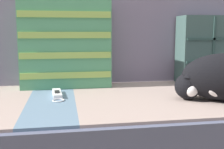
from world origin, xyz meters
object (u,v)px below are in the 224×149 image
object	(u,v)px
throw_pillow_striped	(66,45)
game_remote_near	(57,94)
couch	(117,140)
sleeping_cat	(223,79)
throw_pillow_quilted	(220,50)

from	to	relation	value
throw_pillow_striped	game_remote_near	world-z (taller)	throw_pillow_striped
couch	sleeping_cat	xyz separation A→B (m)	(0.39, -0.19, 0.30)
couch	sleeping_cat	distance (m)	0.53
throw_pillow_striped	sleeping_cat	world-z (taller)	throw_pillow_striped
throw_pillow_quilted	throw_pillow_striped	world-z (taller)	throw_pillow_striped
throw_pillow_quilted	couch	bearing A→B (deg)	-160.83
sleeping_cat	couch	bearing A→B (deg)	154.34
couch	sleeping_cat	world-z (taller)	sleeping_cat
couch	game_remote_near	world-z (taller)	game_remote_near
sleeping_cat	throw_pillow_quilted	bearing A→B (deg)	61.41
couch	throw_pillow_quilted	world-z (taller)	throw_pillow_quilted
throw_pillow_quilted	game_remote_near	world-z (taller)	throw_pillow_quilted
throw_pillow_striped	game_remote_near	bearing A→B (deg)	-102.05
throw_pillow_striped	sleeping_cat	distance (m)	0.73
sleeping_cat	throw_pillow_striped	bearing A→B (deg)	146.82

